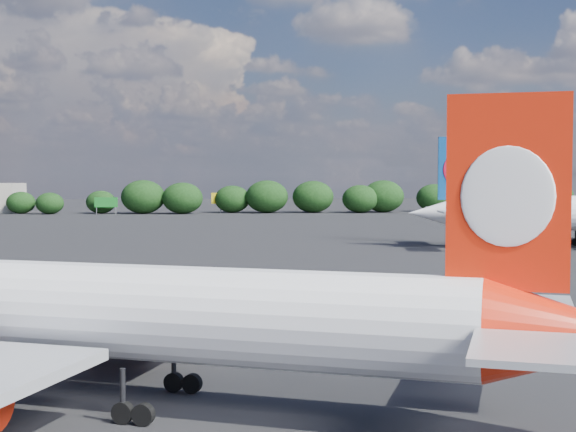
{
  "coord_description": "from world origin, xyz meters",
  "views": [
    {
      "loc": [
        11.77,
        -37.54,
        10.61
      ],
      "look_at": [
        16.0,
        12.0,
        8.0
      ],
      "focal_mm": 50.0,
      "sensor_mm": 36.0,
      "label": 1
    }
  ],
  "objects": [
    {
      "name": "ground",
      "position": [
        0.0,
        60.0,
        0.0
      ],
      "size": [
        500.0,
        500.0,
        0.0
      ],
      "primitive_type": "plane",
      "color": "black",
      "rests_on": "ground"
    },
    {
      "name": "billboard_yellow",
      "position": [
        12.0,
        182.0,
        3.87
      ],
      "size": [
        5.0,
        0.3,
        5.5
      ],
      "color": "gold",
      "rests_on": "ground"
    },
    {
      "name": "highway_sign",
      "position": [
        -18.0,
        176.0,
        3.13
      ],
      "size": [
        6.0,
        0.3,
        4.5
      ],
      "color": "#156A1F",
      "rests_on": "ground"
    },
    {
      "name": "horizon_treeline",
      "position": [
        11.32,
        180.25,
        4.11
      ],
      "size": [
        204.23,
        15.97,
        9.03
      ],
      "color": "black",
      "rests_on": "ground"
    },
    {
      "name": "qantas_airliner",
      "position": [
        8.33,
        -1.02,
        4.2
      ],
      "size": [
        40.78,
        39.23,
        13.78
      ],
      "color": "white",
      "rests_on": "ground"
    }
  ]
}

